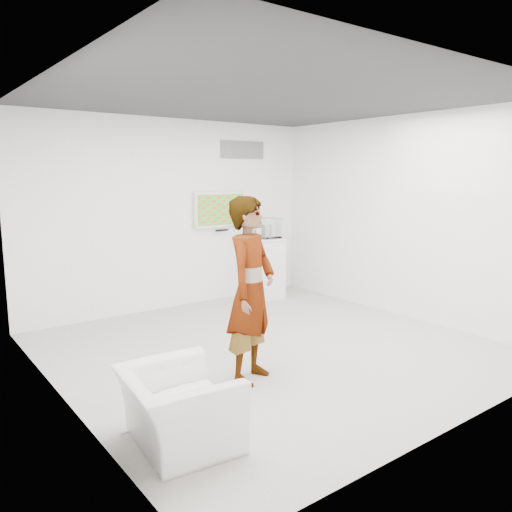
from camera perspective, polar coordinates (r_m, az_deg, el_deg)
name	(u,v)px	position (r m, az deg, el deg)	size (l,w,h in m)	color
room	(272,228)	(5.99, 1.80, 3.25)	(5.01, 5.01, 3.00)	beige
tv	(220,209)	(8.47, -4.14, 5.33)	(1.00, 0.08, 0.60)	silver
logo_decal	(243,150)	(8.77, -1.55, 12.02)	(0.90, 0.02, 0.30)	slate
person	(251,290)	(5.12, -0.58, -3.92)	(0.70, 0.46, 1.92)	white
armchair	(178,408)	(4.18, -8.88, -16.77)	(0.93, 0.81, 0.60)	white
pedestal	(268,268)	(8.69, 1.37, -1.36)	(0.51, 0.51, 1.05)	white
floor_uplight	(245,297)	(8.26, -1.29, -4.76)	(0.16, 0.16, 0.25)	white
vitrine	(268,228)	(8.58, 1.39, 3.22)	(0.34, 0.34, 0.34)	white
console	(268,231)	(8.59, 1.39, 2.85)	(0.05, 0.17, 0.23)	white
wii_remote	(248,213)	(5.29, -0.91, 4.93)	(0.04, 0.15, 0.04)	white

